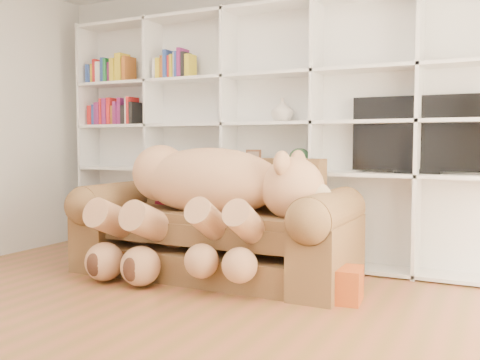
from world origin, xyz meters
The scene contains 14 objects.
floor centered at (0.00, 0.00, 0.00)m, with size 5.00×5.00×0.00m, color brown.
wall_back centered at (0.00, 2.50, 1.35)m, with size 5.00×0.02×2.70m, color silver.
bookshelf centered at (-0.24, 2.36, 1.31)m, with size 4.43×0.35×2.40m.
sofa centered at (-0.23, 1.65, 0.37)m, with size 2.34×1.01×0.99m.
teddy_bear centered at (-0.22, 1.45, 0.70)m, with size 1.88×1.00×1.09m.
throw_pillow centered at (-0.72, 1.81, 0.70)m, with size 0.41×0.13×0.41m, color #560E1F.
gift_box centered at (0.94, 1.35, 0.12)m, with size 0.30×0.28×0.24m, color #AC4617.
tv centered at (1.32, 2.35, 1.18)m, with size 1.09×0.18×0.65m.
picture_frame centered at (-0.18, 2.30, 0.97)m, with size 0.15×0.03×0.18m, color #58331E.
green_vase centered at (0.28, 2.30, 0.97)m, with size 0.21×0.21×0.21m, color #31603B.
figurine_tall centered at (-1.02, 2.30, 0.94)m, with size 0.08×0.08×0.16m, color beige.
figurine_short centered at (-0.74, 2.30, 0.93)m, with size 0.07×0.07×0.12m, color beige.
snow_globe centered at (-0.71, 2.30, 0.93)m, with size 0.11×0.11×0.11m, color white.
shelf_vase centered at (0.11, 2.30, 1.42)m, with size 0.21×0.21×0.22m, color beige.
Camera 1 is at (1.96, -2.30, 1.12)m, focal length 40.00 mm.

